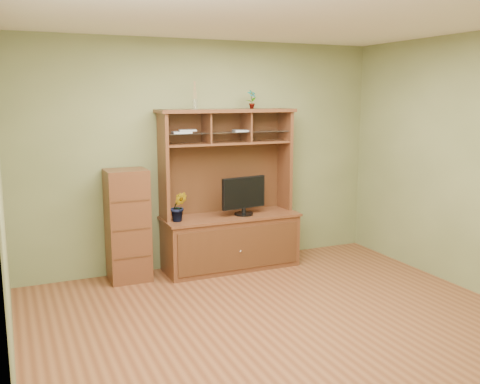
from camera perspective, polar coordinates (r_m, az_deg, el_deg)
room at (r=4.65m, az=4.78°, el=1.52°), size 4.54×4.04×2.74m
media_hutch at (r=6.43m, az=-1.10°, el=-3.54°), size 1.66×0.61×1.90m
monitor at (r=6.33m, az=0.41°, el=-0.32°), size 0.58×0.22×0.46m
orchid_plant at (r=6.07m, az=-6.56°, el=-1.56°), size 0.23×0.20×0.34m
top_plant at (r=6.45m, az=1.25°, el=9.86°), size 0.13×0.11×0.22m
reed_diffuser at (r=6.18m, az=-4.84°, el=9.93°), size 0.06×0.06×0.32m
magazines at (r=6.22m, az=-3.90°, el=6.50°), size 0.97×0.19×0.04m
side_cabinet at (r=6.10m, az=-11.89°, el=-3.50°), size 0.45×0.41×1.26m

